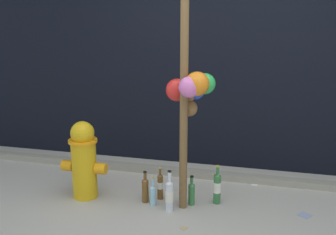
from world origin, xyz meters
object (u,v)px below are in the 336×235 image
(bottle_0, at_px, (145,189))
(bottle_4, at_px, (169,195))
(memorial_post, at_px, (189,67))
(bottle_5, at_px, (160,186))
(fire_hydrant, at_px, (84,160))
(bottle_3, at_px, (192,193))
(bottle_1, at_px, (217,187))
(bottle_2, at_px, (153,194))

(bottle_0, relative_size, bottle_4, 0.80)
(memorial_post, bearing_deg, bottle_5, 166.07)
(fire_hydrant, relative_size, bottle_3, 2.66)
(bottle_4, bearing_deg, bottle_1, 33.41)
(fire_hydrant, xyz_separation_m, bottle_3, (1.11, 0.09, -0.28))
(memorial_post, xyz_separation_m, fire_hydrant, (-1.08, -0.06, -0.97))
(bottle_2, height_order, bottle_4, bottle_4)
(memorial_post, distance_m, bottle_4, 1.23)
(bottle_5, bearing_deg, bottle_3, -8.63)
(bottle_0, relative_size, bottle_5, 0.96)
(bottle_1, height_order, bottle_2, bottle_1)
(memorial_post, height_order, bottle_3, memorial_post)
(bottle_0, distance_m, bottle_5, 0.17)
(memorial_post, height_order, bottle_2, memorial_post)
(fire_hydrant, relative_size, bottle_1, 2.02)
(bottle_2, bearing_deg, bottle_4, -22.40)
(bottle_4, bearing_deg, fire_hydrant, 174.10)
(fire_hydrant, height_order, bottle_5, fire_hydrant)
(bottle_1, bearing_deg, bottle_4, -146.59)
(bottle_2, xyz_separation_m, bottle_5, (0.03, 0.16, 0.03))
(bottle_1, xyz_separation_m, bottle_3, (-0.24, -0.09, -0.04))
(bottle_0, distance_m, bottle_1, 0.72)
(bottle_3, height_order, bottle_4, bottle_4)
(bottle_4, bearing_deg, memorial_post, 47.72)
(bottle_1, bearing_deg, bottle_5, -175.78)
(bottle_0, bearing_deg, memorial_post, 4.67)
(bottle_5, bearing_deg, fire_hydrant, -169.76)
(bottle_4, height_order, bottle_5, bottle_4)
(memorial_post, bearing_deg, bottle_4, -132.28)
(bottle_2, bearing_deg, bottle_5, 78.49)
(bottle_3, xyz_separation_m, bottle_4, (-0.18, -0.18, 0.04))
(fire_hydrant, distance_m, bottle_3, 1.15)
(bottle_1, height_order, bottle_3, bottle_1)
(fire_hydrant, bearing_deg, bottle_2, -1.40)
(bottle_0, distance_m, bottle_3, 0.47)
(bottle_1, height_order, bottle_5, bottle_1)
(memorial_post, height_order, fire_hydrant, memorial_post)
(bottle_2, height_order, bottle_5, bottle_5)
(bottle_3, xyz_separation_m, bottle_5, (-0.34, 0.05, 0.02))
(bottle_1, xyz_separation_m, bottle_5, (-0.58, -0.04, -0.03))
(bottle_1, relative_size, bottle_4, 0.97)
(bottle_5, bearing_deg, memorial_post, -13.93)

